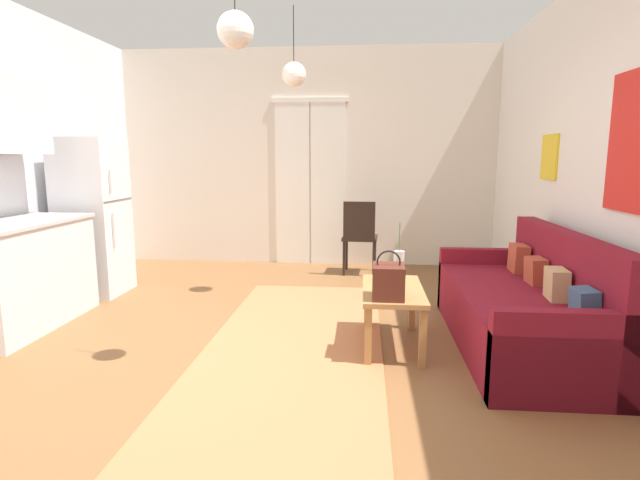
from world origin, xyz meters
The scene contains 12 objects.
ground_plane centered at (0.00, 0.00, -0.05)m, with size 5.50×7.45×0.10m, color brown.
wall_back centered at (0.00, 3.47, 1.40)m, with size 5.10×0.13×2.82m.
area_rug centered at (0.25, 0.39, 0.01)m, with size 1.33×3.47×0.01m, color #B26B42.
couch centered at (1.99, 0.55, 0.29)m, with size 0.85×2.00×0.88m.
coffee_table centered at (0.99, 0.49, 0.38)m, with size 0.45×0.86×0.45m.
bamboo_vase centered at (1.04, 0.66, 0.58)m, with size 0.08×0.08×0.47m.
handbag centered at (0.94, 0.23, 0.57)m, with size 0.22×0.26×0.34m.
refrigerator centered at (-2.05, 1.73, 0.81)m, with size 0.60×0.60×1.62m.
kitchen_counter centered at (-2.14, 0.66, 0.79)m, with size 0.64×1.31×2.09m.
accent_chair centered at (0.72, 2.81, 0.50)m, with size 0.44×0.43×0.90m.
pendant_lamp_near centered at (-0.02, -0.12, 2.17)m, with size 0.22×0.22×0.76m.
pendant_lamp_far centered at (0.08, 1.71, 2.20)m, with size 0.24×0.24×0.74m.
Camera 1 is at (0.76, -3.17, 1.43)m, focal length 27.85 mm.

